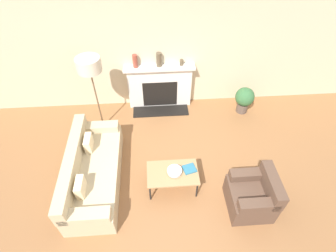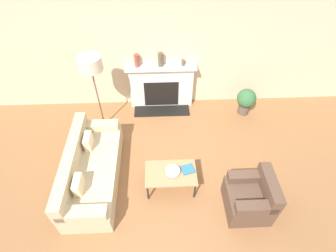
{
  "view_description": "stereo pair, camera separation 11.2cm",
  "coord_description": "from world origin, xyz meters",
  "px_view_note": "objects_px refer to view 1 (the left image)",
  "views": [
    {
      "loc": [
        -0.17,
        -2.41,
        4.32
      ],
      "look_at": [
        0.11,
        1.41,
        0.45
      ],
      "focal_mm": 28.0,
      "sensor_mm": 36.0,
      "label": 1
    },
    {
      "loc": [
        -0.05,
        -2.42,
        4.32
      ],
      "look_at": [
        0.11,
        1.41,
        0.45
      ],
      "focal_mm": 28.0,
      "sensor_mm": 36.0,
      "label": 2
    }
  ],
  "objects_px": {
    "mantel_vase_left": "(135,61)",
    "couch": "(92,172)",
    "armchair_near": "(253,196)",
    "potted_plant": "(244,98)",
    "book": "(189,169)",
    "mantel_vase_center_left": "(159,60)",
    "coffee_table": "(173,174)",
    "bowl": "(175,171)",
    "mantel_vase_center_right": "(181,62)",
    "fireplace": "(160,87)",
    "floor_lamp": "(90,69)"
  },
  "relations": [
    {
      "from": "mantel_vase_left",
      "to": "couch",
      "type": "bearing_deg",
      "value": -111.1
    },
    {
      "from": "armchair_near",
      "to": "mantel_vase_left",
      "type": "height_order",
      "value": "mantel_vase_left"
    },
    {
      "from": "potted_plant",
      "to": "couch",
      "type": "bearing_deg",
      "value": -152.12
    },
    {
      "from": "book",
      "to": "mantel_vase_center_left",
      "type": "bearing_deg",
      "value": 84.82
    },
    {
      "from": "armchair_near",
      "to": "book",
      "type": "xyz_separation_m",
      "value": [
        -1.03,
        0.54,
        0.13
      ]
    },
    {
      "from": "book",
      "to": "mantel_vase_center_left",
      "type": "xyz_separation_m",
      "value": [
        -0.41,
        2.36,
        0.82
      ]
    },
    {
      "from": "mantel_vase_center_left",
      "to": "coffee_table",
      "type": "bearing_deg",
      "value": -87.49
    },
    {
      "from": "mantel_vase_left",
      "to": "potted_plant",
      "type": "bearing_deg",
      "value": -9.42
    },
    {
      "from": "bowl",
      "to": "mantel_vase_center_left",
      "type": "relative_size",
      "value": 0.82
    },
    {
      "from": "bowl",
      "to": "book",
      "type": "distance_m",
      "value": 0.28
    },
    {
      "from": "mantel_vase_center_left",
      "to": "potted_plant",
      "type": "xyz_separation_m",
      "value": [
        1.98,
        -0.42,
        -0.87
      ]
    },
    {
      "from": "mantel_vase_center_left",
      "to": "bowl",
      "type": "bearing_deg",
      "value": -86.71
    },
    {
      "from": "mantel_vase_left",
      "to": "mantel_vase_center_right",
      "type": "xyz_separation_m",
      "value": [
        1.02,
        0.0,
        -0.08
      ]
    },
    {
      "from": "book",
      "to": "armchair_near",
      "type": "bearing_deg",
      "value": -42.67
    },
    {
      "from": "fireplace",
      "to": "book",
      "type": "bearing_deg",
      "value": -79.98
    },
    {
      "from": "bowl",
      "to": "mantel_vase_left",
      "type": "xyz_separation_m",
      "value": [
        -0.66,
        2.41,
        0.77
      ]
    },
    {
      "from": "fireplace",
      "to": "bowl",
      "type": "height_order",
      "value": "fireplace"
    },
    {
      "from": "armchair_near",
      "to": "coffee_table",
      "type": "relative_size",
      "value": 0.87
    },
    {
      "from": "bowl",
      "to": "mantel_vase_left",
      "type": "distance_m",
      "value": 2.62
    },
    {
      "from": "book",
      "to": "potted_plant",
      "type": "height_order",
      "value": "potted_plant"
    },
    {
      "from": "couch",
      "to": "floor_lamp",
      "type": "bearing_deg",
      "value": -0.63
    },
    {
      "from": "armchair_near",
      "to": "coffee_table",
      "type": "xyz_separation_m",
      "value": [
        -1.33,
        0.48,
        0.08
      ]
    },
    {
      "from": "armchair_near",
      "to": "mantel_vase_center_left",
      "type": "height_order",
      "value": "mantel_vase_center_left"
    },
    {
      "from": "fireplace",
      "to": "mantel_vase_center_right",
      "type": "height_order",
      "value": "mantel_vase_center_right"
    },
    {
      "from": "coffee_table",
      "to": "mantel_vase_center_right",
      "type": "bearing_deg",
      "value": 80.79
    },
    {
      "from": "armchair_near",
      "to": "fireplace",
      "type": "bearing_deg",
      "value": -153.4
    },
    {
      "from": "armchair_near",
      "to": "coffee_table",
      "type": "distance_m",
      "value": 1.42
    },
    {
      "from": "book",
      "to": "potted_plant",
      "type": "relative_size",
      "value": 0.4
    },
    {
      "from": "mantel_vase_center_left",
      "to": "book",
      "type": "bearing_deg",
      "value": -80.1
    },
    {
      "from": "fireplace",
      "to": "mantel_vase_center_left",
      "type": "height_order",
      "value": "mantel_vase_center_left"
    },
    {
      "from": "mantel_vase_left",
      "to": "mantel_vase_center_left",
      "type": "bearing_deg",
      "value": 0.0
    },
    {
      "from": "bowl",
      "to": "mantel_vase_center_right",
      "type": "relative_size",
      "value": 1.88
    },
    {
      "from": "armchair_near",
      "to": "mantel_vase_left",
      "type": "distance_m",
      "value": 3.62
    },
    {
      "from": "armchair_near",
      "to": "bowl",
      "type": "bearing_deg",
      "value": -110.38
    },
    {
      "from": "armchair_near",
      "to": "mantel_vase_center_left",
      "type": "bearing_deg",
      "value": -153.56
    },
    {
      "from": "couch",
      "to": "book",
      "type": "bearing_deg",
      "value": -95.54
    },
    {
      "from": "mantel_vase_center_left",
      "to": "floor_lamp",
      "type": "bearing_deg",
      "value": -152.41
    },
    {
      "from": "fireplace",
      "to": "mantel_vase_center_right",
      "type": "bearing_deg",
      "value": 1.68
    },
    {
      "from": "book",
      "to": "fireplace",
      "type": "bearing_deg",
      "value": 84.94
    },
    {
      "from": "armchair_near",
      "to": "mantel_vase_left",
      "type": "bearing_deg",
      "value": -145.82
    },
    {
      "from": "couch",
      "to": "floor_lamp",
      "type": "xyz_separation_m",
      "value": [
        0.02,
        1.48,
        1.25
      ]
    },
    {
      "from": "coffee_table",
      "to": "mantel_vase_left",
      "type": "distance_m",
      "value": 2.63
    },
    {
      "from": "floor_lamp",
      "to": "potted_plant",
      "type": "xyz_separation_m",
      "value": [
        3.33,
        0.29,
        -1.15
      ]
    },
    {
      "from": "book",
      "to": "floor_lamp",
      "type": "height_order",
      "value": "floor_lamp"
    },
    {
      "from": "couch",
      "to": "mantel_vase_center_right",
      "type": "distance_m",
      "value": 3.01
    },
    {
      "from": "coffee_table",
      "to": "mantel_vase_center_left",
      "type": "bearing_deg",
      "value": 92.51
    },
    {
      "from": "floor_lamp",
      "to": "potted_plant",
      "type": "height_order",
      "value": "floor_lamp"
    },
    {
      "from": "book",
      "to": "mantel_vase_left",
      "type": "xyz_separation_m",
      "value": [
        -0.94,
        2.36,
        0.81
      ]
    },
    {
      "from": "coffee_table",
      "to": "book",
      "type": "relative_size",
      "value": 3.41
    },
    {
      "from": "armchair_near",
      "to": "bowl",
      "type": "relative_size",
      "value": 3.02
    }
  ]
}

